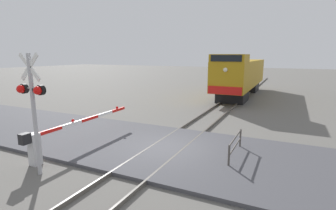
{
  "coord_description": "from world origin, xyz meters",
  "views": [
    {
      "loc": [
        4.81,
        -9.86,
        4.21
      ],
      "look_at": [
        -0.92,
        2.06,
        1.64
      ],
      "focal_mm": 27.67,
      "sensor_mm": 36.0,
      "label": 1
    }
  ],
  "objects_px": {
    "locomotive": "(241,75)",
    "crossing_gate": "(53,137)",
    "guard_railing": "(235,144)",
    "crossing_signal": "(32,101)"
  },
  "relations": [
    {
      "from": "locomotive",
      "to": "crossing_gate",
      "type": "bearing_deg",
      "value": -100.98
    },
    {
      "from": "crossing_gate",
      "to": "locomotive",
      "type": "bearing_deg",
      "value": 79.02
    },
    {
      "from": "crossing_gate",
      "to": "guard_railing",
      "type": "height_order",
      "value": "crossing_gate"
    },
    {
      "from": "locomotive",
      "to": "guard_railing",
      "type": "distance_m",
      "value": 17.37
    },
    {
      "from": "crossing_signal",
      "to": "locomotive",
      "type": "bearing_deg",
      "value": 81.86
    },
    {
      "from": "crossing_signal",
      "to": "crossing_gate",
      "type": "distance_m",
      "value": 2.42
    },
    {
      "from": "locomotive",
      "to": "crossing_gate",
      "type": "distance_m",
      "value": 20.6
    },
    {
      "from": "crossing_signal",
      "to": "crossing_gate",
      "type": "xyz_separation_m",
      "value": [
        -0.84,
        1.37,
        -1.82
      ]
    },
    {
      "from": "locomotive",
      "to": "crossing_signal",
      "type": "distance_m",
      "value": 21.78
    },
    {
      "from": "crossing_signal",
      "to": "guard_railing",
      "type": "xyz_separation_m",
      "value": [
        6.0,
        4.5,
        -2.07
      ]
    }
  ]
}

